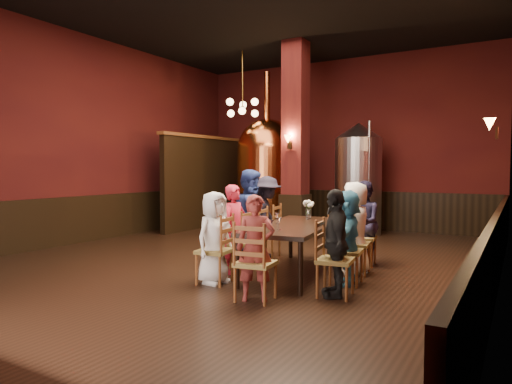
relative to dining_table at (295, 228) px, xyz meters
The scene contains 37 objects.
room 2.08m from the dining_table, 157.20° to the left, with size 10.00×10.02×4.50m.
wainscot_right 2.75m from the dining_table, 11.24° to the left, with size 0.08×9.90×1.00m, color black.
wainscot_back 5.64m from the dining_table, 103.03° to the left, with size 7.90×0.08×1.00m, color black.
wainscot_left 5.26m from the dining_table, behind, with size 0.08×9.90×1.00m, color black.
column 4.00m from the dining_table, 115.24° to the left, with size 0.58×0.58×4.50m, color #4E1510.
partition 5.85m from the dining_table, 140.13° to the left, with size 0.22×3.50×2.40m, color black.
pendant_cluster 5.20m from the dining_table, 131.81° to the left, with size 0.90×0.90×1.70m, color #A57226, non-canonical shape.
sconce_wall 3.31m from the dining_table, 26.92° to the left, with size 0.20×0.20×0.36m, color black, non-canonical shape.
sconce_column 3.74m from the dining_table, 117.38° to the left, with size 0.20×0.20×0.36m, color black, non-canonical shape.
dining_table is the anchor object (origin of this frame).
chair_0 1.33m from the dining_table, 122.69° to the right, with size 0.46×0.46×0.92m, color brown, non-canonical shape.
person_0 1.31m from the dining_table, 122.69° to the right, with size 0.63×0.41×1.28m, color white.
chair_1 0.94m from the dining_table, 151.11° to the right, with size 0.46×0.46×0.92m, color brown, non-canonical shape.
person_1 0.91m from the dining_table, 151.11° to the right, with size 0.49×0.32×1.35m, color red.
chair_2 0.94m from the dining_table, 166.45° to the left, with size 0.46×0.46×0.92m, color brown, non-canonical shape.
person_2 0.92m from the dining_table, 166.45° to the left, with size 0.77×0.38×1.58m, color navy.
chair_3 1.33m from the dining_table, 138.04° to the left, with size 0.46×0.46×0.92m, color brown, non-canonical shape.
person_3 1.31m from the dining_table, 138.04° to the left, with size 0.94×0.54×1.46m, color black.
chair_4 1.33m from the dining_table, 41.96° to the right, with size 0.46×0.46×0.92m, color brown, non-canonical shape.
person_4 1.31m from the dining_table, 41.96° to the right, with size 0.79×0.33×1.35m, color black.
chair_5 0.94m from the dining_table, 13.55° to the right, with size 0.46×0.46×0.92m, color brown, non-canonical shape.
person_5 0.91m from the dining_table, 13.55° to the right, with size 1.21×0.39×1.31m, color teal.
chair_6 0.94m from the dining_table, 28.89° to the left, with size 0.46×0.46×0.92m, color brown, non-canonical shape.
person_6 0.91m from the dining_table, 28.89° to the left, with size 0.68×0.44×1.40m, color white.
chair_7 1.33m from the dining_table, 57.31° to the left, with size 0.46×0.46×0.92m, color brown, non-canonical shape.
person_7 1.31m from the dining_table, 57.31° to the left, with size 0.68×0.33×1.40m, color #1D1A34.
chair_8 1.57m from the dining_table, 82.33° to the right, with size 0.46×0.46×0.92m, color brown, non-canonical shape.
person_8 1.55m from the dining_table, 82.33° to the right, with size 0.47×0.31×1.29m, color maroon.
copper_kettle 4.97m from the dining_table, 123.79° to the left, with size 2.02×2.02×4.06m.
steel_vessel 4.60m from the dining_table, 95.80° to the left, with size 1.32×1.32×2.69m.
rose_vase 0.90m from the dining_table, 100.15° to the left, with size 0.19×0.19×0.32m.
wine_glass_0 0.94m from the dining_table, 92.27° to the right, with size 0.07×0.07×0.17m, color white, non-canonical shape.
wine_glass_1 0.98m from the dining_table, 83.30° to the right, with size 0.07×0.07×0.17m, color white, non-canonical shape.
wine_glass_2 0.78m from the dining_table, 99.05° to the right, with size 0.07×0.07×0.17m, color white, non-canonical shape.
wine_glass_3 0.70m from the dining_table, 83.12° to the right, with size 0.07×0.07×0.17m, color white, non-canonical shape.
wine_glass_4 0.68m from the dining_table, 96.50° to the left, with size 0.07×0.07×0.17m, color white, non-canonical shape.
wine_glass_5 0.32m from the dining_table, 163.94° to the right, with size 0.07×0.07×0.17m, color white, non-canonical shape.
Camera 1 is at (4.23, -6.77, 1.60)m, focal length 32.00 mm.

